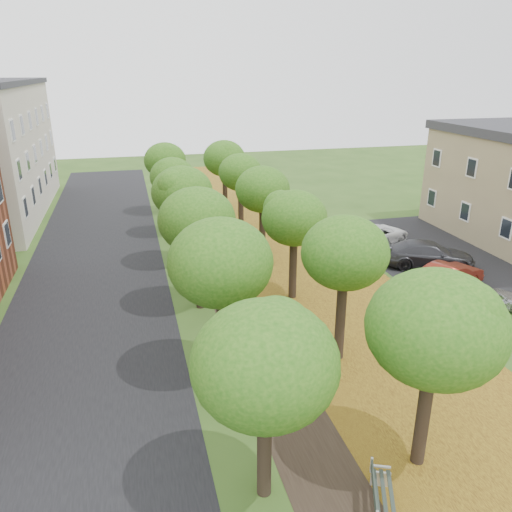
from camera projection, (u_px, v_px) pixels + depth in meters
ground at (337, 477)px, 14.49m from camera, size 120.00×120.00×0.00m
street_asphalt at (93, 294)px, 26.34m from camera, size 8.00×70.00×0.01m
footpath at (232, 280)px, 28.09m from camera, size 3.20×70.00×0.01m
leaf_verge at (315, 271)px, 29.26m from camera, size 7.50×70.00×0.01m
parking_lot at (433, 253)px, 32.15m from camera, size 9.00×16.00×0.01m
tree_row_west at (189, 209)px, 26.09m from camera, size 3.48×33.48×5.76m
tree_row_east at (277, 204)px, 27.21m from camera, size 3.48×33.48×5.76m
bench at (382, 498)px, 13.19m from camera, size 1.28×2.05×0.94m
car_silver at (485, 300)px, 23.98m from camera, size 4.34×2.60×1.38m
car_red at (449, 276)px, 26.64m from camera, size 4.75×3.17×1.48m
car_grey at (429, 254)px, 29.70m from camera, size 5.73×3.89×1.54m
car_white at (379, 234)px, 33.85m from camera, size 5.04×3.64×1.27m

